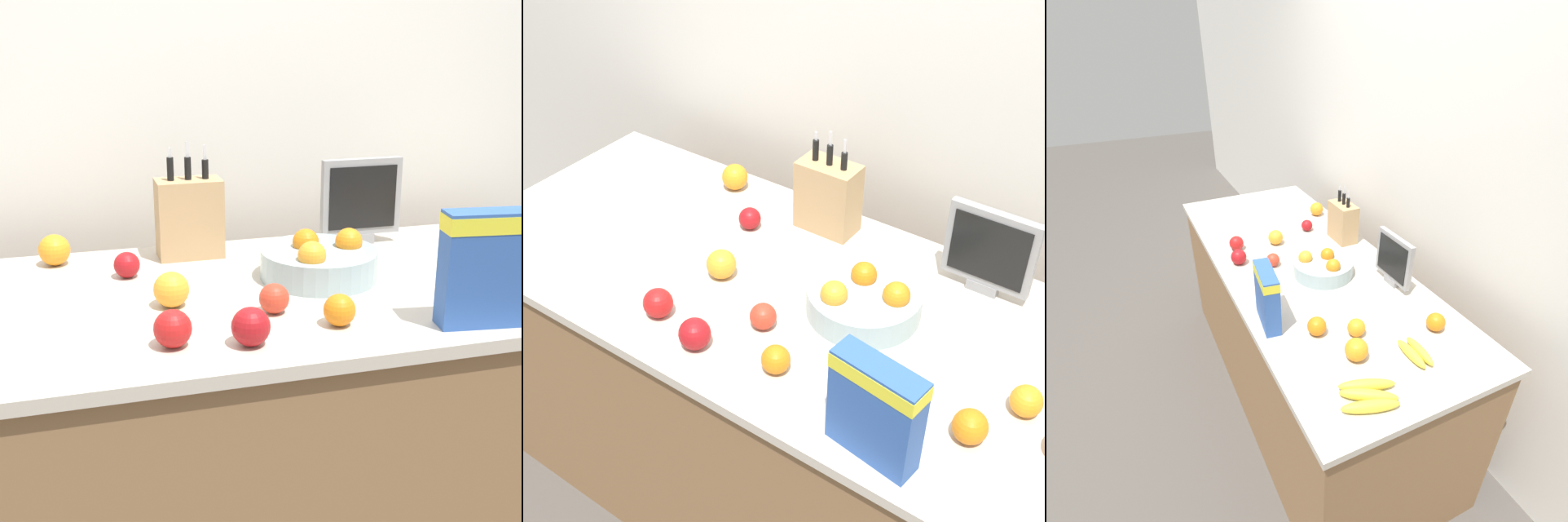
{
  "view_description": "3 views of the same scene",
  "coord_description": "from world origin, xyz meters",
  "views": [
    {
      "loc": [
        -0.46,
        -1.58,
        1.51
      ],
      "look_at": [
        -0.01,
        0.02,
        0.96
      ],
      "focal_mm": 50.0,
      "sensor_mm": 36.0,
      "label": 1
    },
    {
      "loc": [
        0.79,
        -1.22,
        2.13
      ],
      "look_at": [
        -0.04,
        -0.04,
        1.03
      ],
      "focal_mm": 50.0,
      "sensor_mm": 36.0,
      "label": 2
    },
    {
      "loc": [
        1.64,
        -0.75,
        1.97
      ],
      "look_at": [
        0.08,
        -0.01,
        0.94
      ],
      "focal_mm": 28.0,
      "sensor_mm": 36.0,
      "label": 3
    }
  ],
  "objects": [
    {
      "name": "orange_by_cereal",
      "position": [
        0.71,
        0.25,
        0.93
      ],
      "size": [
        0.08,
        0.08,
        0.08
      ],
      "primitive_type": "sphere",
      "color": "orange",
      "rests_on": "counter"
    },
    {
      "name": "apple_by_knife_block",
      "position": [
        -0.12,
        -0.3,
        0.94
      ],
      "size": [
        0.08,
        0.08,
        0.08
      ],
      "primitive_type": "sphere",
      "color": "#A31419",
      "rests_on": "counter"
    },
    {
      "name": "apple_near_bananas",
      "position": [
        -0.32,
        0.17,
        0.93
      ],
      "size": [
        0.07,
        0.07,
        0.07
      ],
      "primitive_type": "sphere",
      "color": "#A31419",
      "rests_on": "counter"
    },
    {
      "name": "orange_mid_left",
      "position": [
        0.72,
        -0.12,
        0.94
      ],
      "size": [
        0.09,
        0.09,
        0.09
      ],
      "primitive_type": "sphere",
      "color": "orange",
      "rests_on": "counter"
    },
    {
      "name": "counter",
      "position": [
        0.0,
        0.0,
        0.45
      ],
      "size": [
        2.07,
        0.84,
        0.9
      ],
      "color": "olive",
      "rests_on": "ground_plane"
    },
    {
      "name": "wall_back",
      "position": [
        0.0,
        0.63,
        1.3
      ],
      "size": [
        9.0,
        0.06,
        2.6
      ],
      "color": "silver",
      "rests_on": "ground_plane"
    },
    {
      "name": "ground_plane",
      "position": [
        0.0,
        0.0,
        0.0
      ],
      "size": [
        14.0,
        14.0,
        0.0
      ],
      "primitive_type": "plane",
      "color": "#514C47"
    },
    {
      "name": "orange_near_bowl",
      "position": [
        -0.24,
        -0.06,
        0.94
      ],
      "size": [
        0.08,
        0.08,
        0.08
      ],
      "primitive_type": "sphere",
      "color": "orange",
      "rests_on": "counter"
    },
    {
      "name": "fruit_bowl",
      "position": [
        0.15,
        0.04,
        0.94
      ],
      "size": [
        0.29,
        0.29,
        0.12
      ],
      "color": "#99B2B7",
      "rests_on": "counter"
    },
    {
      "name": "banana_bunch_right",
      "position": [
        0.9,
        -0.18,
        0.92
      ],
      "size": [
        0.18,
        0.23,
        0.04
      ],
      "rotation": [
        0.0,
        0.0,
        4.28
      ],
      "color": "yellow",
      "rests_on": "counter"
    },
    {
      "name": "apple_rear",
      "position": [
        -0.27,
        -0.27,
        0.94
      ],
      "size": [
        0.08,
        0.08,
        0.08
      ],
      "primitive_type": "sphere",
      "color": "red",
      "rests_on": "counter"
    },
    {
      "name": "knife_block",
      "position": [
        -0.13,
        0.3,
        1.01
      ],
      "size": [
        0.18,
        0.1,
        0.32
      ],
      "color": "tan",
      "rests_on": "counter"
    },
    {
      "name": "cereal_box",
      "position": [
        0.38,
        -0.33,
        1.03
      ],
      "size": [
        0.21,
        0.09,
        0.25
      ],
      "rotation": [
        0.0,
        0.0,
        -0.13
      ],
      "color": "#2D56A8",
      "rests_on": "counter"
    },
    {
      "name": "orange_back_center",
      "position": [
        -0.49,
        0.32,
        0.94
      ],
      "size": [
        0.08,
        0.08,
        0.08
      ],
      "primitive_type": "sphere",
      "color": "orange",
      "rests_on": "counter"
    },
    {
      "name": "orange_front_center",
      "position": [
        0.09,
        -0.26,
        0.93
      ],
      "size": [
        0.07,
        0.07,
        0.07
      ],
      "primitive_type": "sphere",
      "color": "orange",
      "rests_on": "counter"
    },
    {
      "name": "small_monitor",
      "position": [
        0.36,
        0.29,
        1.03
      ],
      "size": [
        0.24,
        0.03,
        0.25
      ],
      "color": "gray",
      "rests_on": "counter"
    },
    {
      "name": "apple_rightmost",
      "position": [
        -0.03,
        -0.15,
        0.93
      ],
      "size": [
        0.07,
        0.07,
        0.07
      ],
      "primitive_type": "sphere",
      "color": "red",
      "rests_on": "counter"
    },
    {
      "name": "banana_bunch_left",
      "position": [
        0.8,
        0.09,
        0.92
      ],
      "size": [
        0.16,
        0.08,
        0.04
      ],
      "rotation": [
        0.0,
        0.0,
        6.24
      ],
      "color": "yellow",
      "rests_on": "counter"
    },
    {
      "name": "orange_front_left",
      "position": [
        0.53,
        -0.19,
        0.94
      ],
      "size": [
        0.08,
        0.08,
        0.08
      ],
      "primitive_type": "sphere",
      "color": "orange",
      "rests_on": "counter"
    },
    {
      "name": "orange_front_right",
      "position": [
        0.6,
        -0.05,
        0.93
      ],
      "size": [
        0.07,
        0.07,
        0.07
      ],
      "primitive_type": "sphere",
      "color": "orange",
      "rests_on": "counter"
    }
  ]
}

